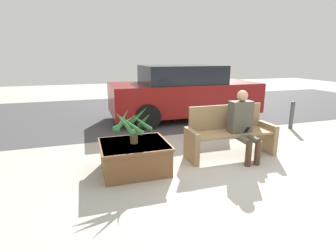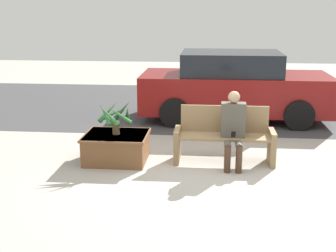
{
  "view_description": "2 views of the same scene",
  "coord_description": "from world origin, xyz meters",
  "px_view_note": "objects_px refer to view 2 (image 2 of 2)",
  "views": [
    {
      "loc": [
        -2.31,
        -3.29,
        1.8
      ],
      "look_at": [
        -0.93,
        0.99,
        0.6
      ],
      "focal_mm": 28.0,
      "sensor_mm": 36.0,
      "label": 1
    },
    {
      "loc": [
        -0.03,
        -6.83,
        2.57
      ],
      "look_at": [
        -0.76,
        0.83,
        0.58
      ],
      "focal_mm": 50.0,
      "sensor_mm": 36.0,
      "label": 2
    }
  ],
  "objects_px": {
    "bench": "(224,137)",
    "potted_plant": "(115,115)",
    "planter_box": "(117,146)",
    "person_seated": "(233,126)",
    "parked_car": "(234,87)"
  },
  "relations": [
    {
      "from": "bench",
      "to": "potted_plant",
      "type": "distance_m",
      "value": 1.87
    },
    {
      "from": "bench",
      "to": "potted_plant",
      "type": "relative_size",
      "value": 2.58
    },
    {
      "from": "planter_box",
      "to": "potted_plant",
      "type": "relative_size",
      "value": 1.65
    },
    {
      "from": "bench",
      "to": "potted_plant",
      "type": "bearing_deg",
      "value": -175.69
    },
    {
      "from": "planter_box",
      "to": "parked_car",
      "type": "relative_size",
      "value": 0.25
    },
    {
      "from": "person_seated",
      "to": "parked_car",
      "type": "xyz_separation_m",
      "value": [
        0.14,
        3.29,
        0.09
      ]
    },
    {
      "from": "potted_plant",
      "to": "bench",
      "type": "bearing_deg",
      "value": 4.31
    },
    {
      "from": "bench",
      "to": "planter_box",
      "type": "bearing_deg",
      "value": -175.41
    },
    {
      "from": "bench",
      "to": "parked_car",
      "type": "height_order",
      "value": "parked_car"
    },
    {
      "from": "person_seated",
      "to": "potted_plant",
      "type": "xyz_separation_m",
      "value": [
        -1.96,
        0.05,
        0.12
      ]
    },
    {
      "from": "planter_box",
      "to": "person_seated",
      "type": "bearing_deg",
      "value": -1.25
    },
    {
      "from": "person_seated",
      "to": "parked_car",
      "type": "relative_size",
      "value": 0.29
    },
    {
      "from": "bench",
      "to": "parked_car",
      "type": "distance_m",
      "value": 3.13
    },
    {
      "from": "person_seated",
      "to": "planter_box",
      "type": "distance_m",
      "value": 1.99
    },
    {
      "from": "potted_plant",
      "to": "parked_car",
      "type": "relative_size",
      "value": 0.15
    }
  ]
}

